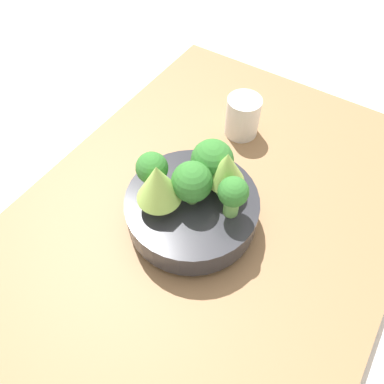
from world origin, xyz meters
name	(u,v)px	position (x,y,z in m)	size (l,w,h in m)	color
ground_plane	(212,219)	(0.00, 0.00, 0.00)	(6.00, 6.00, 0.00)	silver
table	(212,214)	(0.00, 0.00, 0.02)	(0.81, 0.60, 0.03)	olive
bowl	(192,209)	(-0.04, 0.02, 0.07)	(0.21, 0.21, 0.06)	#28282D
romanesco_piece_near	(227,169)	(0.00, -0.02, 0.15)	(0.06, 0.06, 0.09)	#609347
broccoli_floret_center	(192,182)	(-0.04, 0.02, 0.14)	(0.06, 0.06, 0.08)	#6BA34C
romanesco_piece_far	(158,183)	(-0.08, 0.05, 0.15)	(0.07, 0.07, 0.09)	#7AB256
broccoli_floret_front	(233,194)	(-0.03, -0.05, 0.14)	(0.05, 0.05, 0.07)	#6BA34C
broccoli_floret_right	(212,161)	(0.01, 0.01, 0.14)	(0.07, 0.07, 0.08)	#609347
broccoli_floret_back	(152,169)	(-0.05, 0.08, 0.14)	(0.05, 0.05, 0.07)	#7AB256
cup	(243,117)	(0.19, 0.05, 0.07)	(0.07, 0.07, 0.08)	silver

